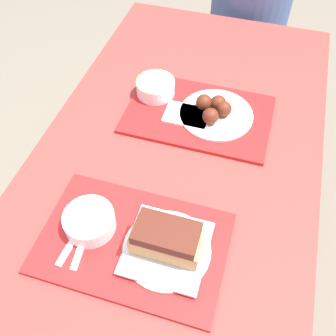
# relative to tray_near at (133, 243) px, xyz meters

# --- Properties ---
(ground_plane) EXTENTS (12.00, 12.00, 0.00)m
(ground_plane) POSITION_rel_tray_near_xyz_m (0.02, 0.21, -0.78)
(ground_plane) COLOR #706656
(picnic_table) EXTENTS (0.83, 1.79, 0.78)m
(picnic_table) POSITION_rel_tray_near_xyz_m (0.02, 0.21, -0.10)
(picnic_table) COLOR maroon
(picnic_table) RESTS_ON ground_plane
(picnic_bench_far) EXTENTS (0.79, 0.28, 0.44)m
(picnic_bench_far) POSITION_rel_tray_near_xyz_m (0.02, 1.32, -0.41)
(picnic_bench_far) COLOR maroon
(picnic_bench_far) RESTS_ON ground_plane
(tray_near) EXTENTS (0.46, 0.30, 0.01)m
(tray_near) POSITION_rel_tray_near_xyz_m (0.00, 0.00, 0.00)
(tray_near) COLOR red
(tray_near) RESTS_ON picnic_table
(tray_far) EXTENTS (0.46, 0.30, 0.01)m
(tray_far) POSITION_rel_tray_near_xyz_m (0.05, 0.49, 0.00)
(tray_far) COLOR red
(tray_far) RESTS_ON picnic_table
(bowl_coleslaw_near) EXTENTS (0.13, 0.13, 0.05)m
(bowl_coleslaw_near) POSITION_rel_tray_near_xyz_m (-0.12, 0.01, 0.03)
(bowl_coleslaw_near) COLOR white
(bowl_coleslaw_near) RESTS_ON tray_near
(brisket_sandwich_plate) EXTENTS (0.21, 0.21, 0.10)m
(brisket_sandwich_plate) POSITION_rel_tray_near_xyz_m (0.09, 0.00, 0.04)
(brisket_sandwich_plate) COLOR white
(brisket_sandwich_plate) RESTS_ON tray_near
(plastic_fork_near) EXTENTS (0.03, 0.17, 0.00)m
(plastic_fork_near) POSITION_rel_tray_near_xyz_m (-0.14, -0.03, 0.01)
(plastic_fork_near) COLOR white
(plastic_fork_near) RESTS_ON tray_near
(plastic_knife_near) EXTENTS (0.04, 0.17, 0.00)m
(plastic_knife_near) POSITION_rel_tray_near_xyz_m (-0.12, -0.03, 0.01)
(plastic_knife_near) COLOR white
(plastic_knife_near) RESTS_ON tray_near
(bowl_coleslaw_far) EXTENTS (0.13, 0.13, 0.05)m
(bowl_coleslaw_far) POSITION_rel_tray_near_xyz_m (-0.12, 0.54, 0.03)
(bowl_coleslaw_far) COLOR white
(bowl_coleslaw_far) RESTS_ON tray_far
(wings_plate_far) EXTENTS (0.23, 0.23, 0.06)m
(wings_plate_far) POSITION_rel_tray_near_xyz_m (0.10, 0.49, 0.03)
(wings_plate_far) COLOR white
(wings_plate_far) RESTS_ON tray_far
(napkin_far) EXTENTS (0.14, 0.10, 0.01)m
(napkin_far) POSITION_rel_tray_near_xyz_m (0.01, 0.46, 0.01)
(napkin_far) COLOR white
(napkin_far) RESTS_ON tray_far
(person_seated_across) EXTENTS (0.36, 0.36, 0.66)m
(person_seated_across) POSITION_rel_tray_near_xyz_m (0.09, 1.32, -0.07)
(person_seated_across) COLOR #4C6093
(person_seated_across) RESTS_ON picnic_bench_far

